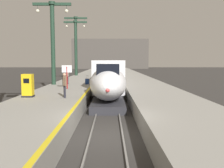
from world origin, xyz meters
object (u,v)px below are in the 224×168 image
(station_column_mid, at_px, (53,35))
(departure_info_board, at_px, (67,72))
(passenger_near_edge, at_px, (67,75))
(ticket_machine_yellow, at_px, (28,86))
(highspeed_train_main, at_px, (110,68))
(rolling_suitcase, at_px, (87,81))
(passenger_mid_platform, at_px, (65,83))
(station_column_far, at_px, (76,41))
(station_column_distant, at_px, (76,43))

(station_column_mid, height_order, departure_info_board, station_column_mid)
(passenger_near_edge, height_order, ticket_machine_yellow, passenger_near_edge)
(highspeed_train_main, relative_size, rolling_suitcase, 76.58)
(highspeed_train_main, bearing_deg, departure_info_board, -96.95)
(passenger_mid_platform, relative_size, ticket_machine_yellow, 1.06)
(station_column_far, relative_size, station_column_distant, 1.08)
(station_column_mid, xyz_separation_m, departure_info_board, (2.17, -4.08, -3.73))
(station_column_far, relative_size, passenger_mid_platform, 6.06)
(rolling_suitcase, bearing_deg, ticket_machine_yellow, -109.12)
(passenger_mid_platform, xyz_separation_m, rolling_suitcase, (0.58, 9.60, -0.69))
(rolling_suitcase, distance_m, departure_info_board, 4.69)
(station_column_far, xyz_separation_m, rolling_suitcase, (3.55, -16.81, -5.78))
(passenger_near_edge, relative_size, rolling_suitcase, 1.72)
(ticket_machine_yellow, bearing_deg, station_column_far, 90.77)
(rolling_suitcase, xyz_separation_m, departure_info_board, (-1.37, -4.32, 1.20))
(highspeed_train_main, relative_size, departure_info_board, 35.47)
(highspeed_train_main, relative_size, station_column_mid, 8.70)
(highspeed_train_main, height_order, station_column_far, station_column_far)
(station_column_mid, relative_size, passenger_near_edge, 5.11)
(passenger_near_edge, xyz_separation_m, ticket_machine_yellow, (-1.07, -9.30, -0.25))
(station_column_far, bearing_deg, rolling_suitcase, -78.09)
(station_column_mid, xyz_separation_m, ticket_machine_yellow, (0.35, -8.97, -4.50))
(station_column_far, distance_m, station_column_distant, 0.67)
(ticket_machine_yellow, bearing_deg, departure_info_board, 69.57)
(passenger_mid_platform, relative_size, rolling_suitcase, 1.72)
(station_column_distant, xyz_separation_m, ticket_machine_yellow, (0.35, -25.49, -4.94))
(station_column_mid, xyz_separation_m, rolling_suitcase, (3.55, 0.25, -4.93))
(passenger_mid_platform, xyz_separation_m, departure_info_board, (-0.80, 5.27, 0.52))
(station_column_distant, distance_m, rolling_suitcase, 17.50)
(station_column_mid, bearing_deg, passenger_mid_platform, -72.38)
(passenger_near_edge, bearing_deg, departure_info_board, -80.27)
(rolling_suitcase, xyz_separation_m, ticket_machine_yellow, (-3.20, -9.22, 0.44))
(highspeed_train_main, bearing_deg, rolling_suitcase, -95.13)
(passenger_near_edge, height_order, passenger_mid_platform, same)
(ticket_machine_yellow, relative_size, departure_info_board, 0.75)
(highspeed_train_main, distance_m, ticket_machine_yellow, 35.88)
(departure_info_board, bearing_deg, station_column_far, 95.87)
(station_column_mid, xyz_separation_m, passenger_near_edge, (1.42, 0.33, -4.25))
(rolling_suitcase, height_order, ticket_machine_yellow, ticket_machine_yellow)
(highspeed_train_main, xyz_separation_m, station_column_mid, (-5.90, -26.47, 4.31))
(station_column_distant, bearing_deg, highspeed_train_main, 59.34)
(passenger_mid_platform, distance_m, departure_info_board, 5.36)
(station_column_far, relative_size, passenger_near_edge, 6.06)
(passenger_mid_platform, height_order, rolling_suitcase, passenger_mid_platform)
(passenger_mid_platform, xyz_separation_m, ticket_machine_yellow, (-2.62, 0.38, -0.25))
(station_column_distant, xyz_separation_m, passenger_mid_platform, (2.97, -25.87, -4.69))
(station_column_mid, relative_size, rolling_suitcase, 8.80)
(rolling_suitcase, bearing_deg, station_column_distant, 102.29)
(ticket_machine_yellow, bearing_deg, passenger_mid_platform, -8.20)
(highspeed_train_main, distance_m, passenger_mid_platform, 35.94)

